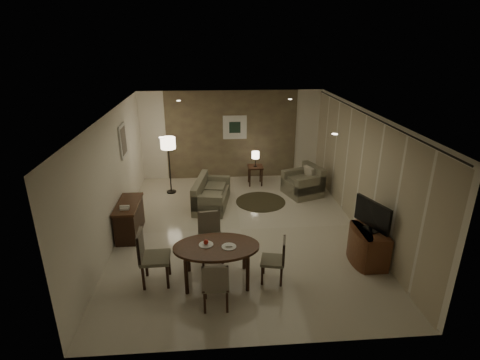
{
  "coord_description": "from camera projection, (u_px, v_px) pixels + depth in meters",
  "views": [
    {
      "loc": [
        -0.62,
        -7.64,
        4.19
      ],
      "look_at": [
        0.0,
        0.2,
        1.15
      ],
      "focal_mm": 28.0,
      "sensor_mm": 36.0,
      "label": 1
    }
  ],
  "objects": [
    {
      "name": "room_shell",
      "position": [
        239.0,
        169.0,
        8.54
      ],
      "size": [
        5.5,
        7.0,
        2.7
      ],
      "color": "beige",
      "rests_on": "ground"
    },
    {
      "name": "taupe_accent",
      "position": [
        232.0,
        135.0,
        11.41
      ],
      "size": [
        3.96,
        0.03,
        2.7
      ],
      "primitive_type": "cube",
      "color": "olive",
      "rests_on": "wall_back"
    },
    {
      "name": "curtain_wall",
      "position": [
        360.0,
        173.0,
        8.38
      ],
      "size": [
        0.08,
        6.7,
        2.58
      ],
      "primitive_type": null,
      "color": "beige",
      "rests_on": "wall_right"
    },
    {
      "name": "curtain_rod",
      "position": [
        367.0,
        114.0,
        7.9
      ],
      "size": [
        0.03,
        6.8,
        0.03
      ],
      "primitive_type": "cylinder",
      "rotation": [
        1.57,
        0.0,
        0.0
      ],
      "color": "black",
      "rests_on": "wall_right"
    },
    {
      "name": "art_back_frame",
      "position": [
        235.0,
        127.0,
        11.3
      ],
      "size": [
        0.72,
        0.03,
        0.72
      ],
      "primitive_type": "cube",
      "color": "silver",
      "rests_on": "wall_back"
    },
    {
      "name": "art_back_canvas",
      "position": [
        235.0,
        127.0,
        11.29
      ],
      "size": [
        0.34,
        0.01,
        0.34
      ],
      "primitive_type": "cube",
      "color": "black",
      "rests_on": "wall_back"
    },
    {
      "name": "art_left_frame",
      "position": [
        123.0,
        141.0,
        8.91
      ],
      "size": [
        0.03,
        0.6,
        0.8
      ],
      "primitive_type": "cube",
      "color": "silver",
      "rests_on": "wall_left"
    },
    {
      "name": "art_left_canvas",
      "position": [
        124.0,
        141.0,
        8.91
      ],
      "size": [
        0.01,
        0.46,
        0.64
      ],
      "primitive_type": "cube",
      "color": "gray",
      "rests_on": "wall_left"
    },
    {
      "name": "downlight_nl",
      "position": [
        162.0,
        138.0,
        5.91
      ],
      "size": [
        0.1,
        0.1,
        0.01
      ],
      "primitive_type": "cylinder",
      "color": "white",
      "rests_on": "ceiling"
    },
    {
      "name": "downlight_nr",
      "position": [
        335.0,
        134.0,
        6.12
      ],
      "size": [
        0.1,
        0.1,
        0.01
      ],
      "primitive_type": "cylinder",
      "color": "white",
      "rests_on": "ceiling"
    },
    {
      "name": "downlight_fl",
      "position": [
        179.0,
        101.0,
        9.26
      ],
      "size": [
        0.1,
        0.1,
        0.01
      ],
      "primitive_type": "cylinder",
      "color": "white",
      "rests_on": "ceiling"
    },
    {
      "name": "downlight_fr",
      "position": [
        290.0,
        99.0,
        9.47
      ],
      "size": [
        0.1,
        0.1,
        0.01
      ],
      "primitive_type": "cylinder",
      "color": "white",
      "rests_on": "ceiling"
    },
    {
      "name": "console_desk",
      "position": [
        130.0,
        219.0,
        8.34
      ],
      "size": [
        0.48,
        1.2,
        0.75
      ],
      "primitive_type": null,
      "color": "#4C2818",
      "rests_on": "floor"
    },
    {
      "name": "telephone",
      "position": [
        125.0,
        207.0,
        7.91
      ],
      "size": [
        0.2,
        0.14,
        0.09
      ],
      "primitive_type": null,
      "color": "white",
      "rests_on": "console_desk"
    },
    {
      "name": "tv_cabinet",
      "position": [
        369.0,
        246.0,
        7.31
      ],
      "size": [
        0.48,
        0.9,
        0.7
      ],
      "primitive_type": null,
      "color": "brown",
      "rests_on": "floor"
    },
    {
      "name": "flat_tv",
      "position": [
        372.0,
        215.0,
        7.07
      ],
      "size": [
        0.36,
        0.85,
        0.6
      ],
      "primitive_type": null,
      "rotation": [
        0.0,
        0.0,
        0.35
      ],
      "color": "black",
      "rests_on": "tv_cabinet"
    },
    {
      "name": "dining_table",
      "position": [
        217.0,
        263.0,
        6.73
      ],
      "size": [
        1.53,
        0.96,
        0.72
      ],
      "primitive_type": null,
      "color": "#4C2818",
      "rests_on": "floor"
    },
    {
      "name": "chair_near",
      "position": [
        216.0,
        283.0,
        6.06
      ],
      "size": [
        0.44,
        0.44,
        0.9
      ],
      "primitive_type": null,
      "rotation": [
        0.0,
        0.0,
        3.12
      ],
      "color": "gray",
      "rests_on": "floor"
    },
    {
      "name": "chair_far",
      "position": [
        211.0,
        238.0,
        7.33
      ],
      "size": [
        0.53,
        0.53,
        0.96
      ],
      "primitive_type": null,
      "rotation": [
        0.0,
        0.0,
        0.15
      ],
      "color": "gray",
      "rests_on": "floor"
    },
    {
      "name": "chair_left",
      "position": [
        155.0,
        257.0,
        6.63
      ],
      "size": [
        0.52,
        0.52,
        1.04
      ],
      "primitive_type": null,
      "rotation": [
        0.0,
        0.0,
        1.6
      ],
      "color": "gray",
      "rests_on": "floor"
    },
    {
      "name": "chair_right",
      "position": [
        273.0,
        260.0,
        6.72
      ],
      "size": [
        0.49,
        0.49,
        0.84
      ],
      "primitive_type": null,
      "rotation": [
        0.0,
        0.0,
        -1.79
      ],
      "color": "gray",
      "rests_on": "floor"
    },
    {
      "name": "plate_a",
      "position": [
        206.0,
        245.0,
        6.63
      ],
      "size": [
        0.26,
        0.26,
        0.02
      ],
      "primitive_type": "cylinder",
      "color": "white",
      "rests_on": "dining_table"
    },
    {
      "name": "plate_b",
      "position": [
        229.0,
        247.0,
        6.57
      ],
      "size": [
        0.26,
        0.26,
        0.02
      ],
      "primitive_type": "cylinder",
      "color": "white",
      "rests_on": "dining_table"
    },
    {
      "name": "fruit_apple",
      "position": [
        206.0,
        242.0,
        6.61
      ],
      "size": [
        0.09,
        0.09,
        0.09
      ],
      "primitive_type": "sphere",
      "color": "#AF2014",
      "rests_on": "plate_a"
    },
    {
      "name": "napkin",
      "position": [
        229.0,
        246.0,
        6.56
      ],
      "size": [
        0.12,
        0.08,
        0.03
      ],
      "primitive_type": "cube",
      "color": "white",
      "rests_on": "plate_b"
    },
    {
      "name": "round_rug",
      "position": [
        261.0,
        202.0,
        10.09
      ],
      "size": [
        1.33,
        1.33,
        0.01
      ],
      "primitive_type": "cylinder",
      "color": "#433E25",
      "rests_on": "floor"
    },
    {
      "name": "sofa",
      "position": [
        212.0,
        193.0,
        9.75
      ],
      "size": [
        1.66,
        1.03,
        0.73
      ],
      "primitive_type": null,
      "rotation": [
        0.0,
        0.0,
        1.39
      ],
      "color": "gray",
      "rests_on": "floor"
    },
    {
      "name": "armchair",
      "position": [
        303.0,
        181.0,
        10.42
      ],
      "size": [
        1.13,
        1.17,
        0.82
      ],
      "primitive_type": null,
      "rotation": [
        0.0,
        0.0,
        -1.23
      ],
      "color": "gray",
      "rests_on": "floor"
    },
    {
      "name": "side_table",
      "position": [
        255.0,
        175.0,
        11.2
      ],
      "size": [
        0.45,
        0.45,
        0.57
      ],
      "primitive_type": null,
      "color": "#321E10",
      "rests_on": "floor"
    },
    {
      "name": "table_lamp",
      "position": [
        255.0,
        158.0,
        11.01
      ],
      "size": [
        0.22,
        0.22,
        0.5
      ],
      "primitive_type": null,
      "color": "#FFEAC1",
      "rests_on": "side_table"
    },
    {
      "name": "floor_lamp",
      "position": [
        170.0,
        166.0,
        10.43
      ],
      "size": [
        0.41,
        0.41,
        1.61
      ],
      "primitive_type": null,
      "color": "#FFE5B7",
      "rests_on": "floor"
    }
  ]
}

